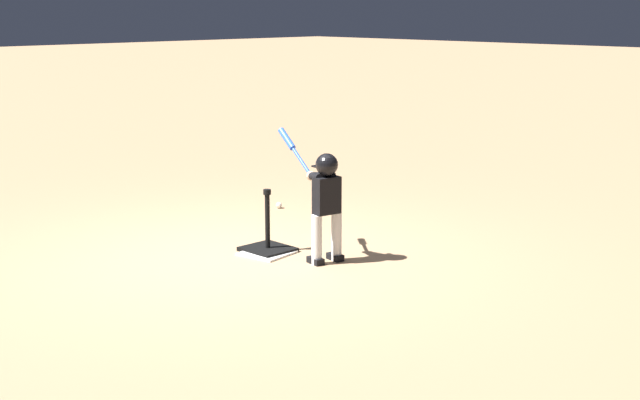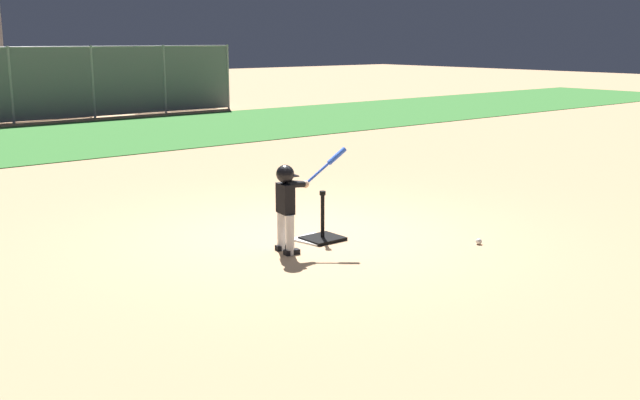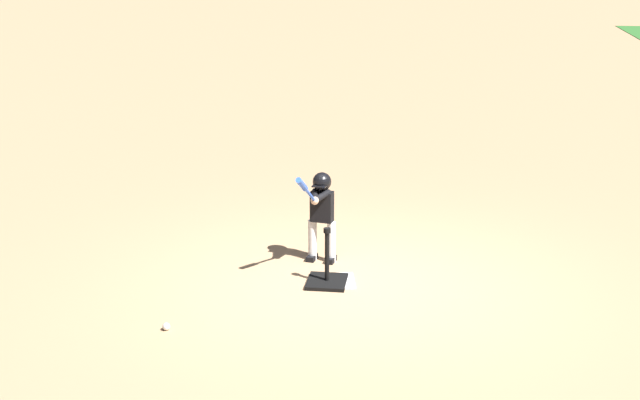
{
  "view_description": "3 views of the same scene",
  "coord_description": "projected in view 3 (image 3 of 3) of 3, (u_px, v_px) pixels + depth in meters",
  "views": [
    {
      "loc": [
        -6.44,
        5.24,
        2.38
      ],
      "look_at": [
        -0.64,
        -0.46,
        0.6
      ],
      "focal_mm": 50.0,
      "sensor_mm": 36.0,
      "label": 1
    },
    {
      "loc": [
        -5.77,
        -7.3,
        2.48
      ],
      "look_at": [
        -0.3,
        -0.64,
        0.6
      ],
      "focal_mm": 42.0,
      "sensor_mm": 36.0,
      "label": 2
    },
    {
      "loc": [
        8.79,
        0.75,
        3.64
      ],
      "look_at": [
        -0.56,
        -0.49,
        0.77
      ],
      "focal_mm": 50.0,
      "sensor_mm": 36.0,
      "label": 3
    }
  ],
  "objects": [
    {
      "name": "batting_tee",
      "position": [
        327.0,
        277.0,
        9.53
      ],
      "size": [
        0.46,
        0.42,
        0.63
      ],
      "color": "black",
      "rests_on": "ground_plane"
    },
    {
      "name": "home_plate",
      "position": [
        334.0,
        281.0,
        9.6
      ],
      "size": [
        0.51,
        0.51,
        0.02
      ],
      "primitive_type": "cube",
      "rotation": [
        0.0,
        0.0,
        0.17
      ],
      "color": "white",
      "rests_on": "ground_plane"
    },
    {
      "name": "ground_plane",
      "position": [
        359.0,
        286.0,
        9.49
      ],
      "size": [
        90.0,
        90.0,
        0.0
      ],
      "primitive_type": "plane",
      "color": "tan"
    },
    {
      "name": "baseball",
      "position": [
        166.0,
        327.0,
        8.43
      ],
      "size": [
        0.07,
        0.07,
        0.07
      ],
      "primitive_type": "sphere",
      "color": "white",
      "rests_on": "ground_plane"
    },
    {
      "name": "batter_child",
      "position": [
        321.0,
        206.0,
        9.99
      ],
      "size": [
        0.92,
        0.34,
        1.2
      ],
      "color": "silver",
      "rests_on": "ground_plane"
    }
  ]
}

